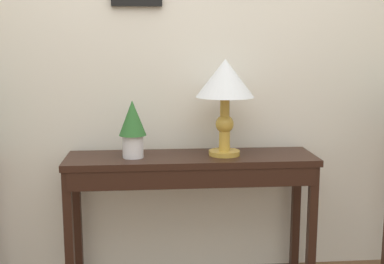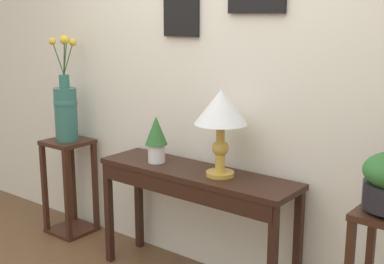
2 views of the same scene
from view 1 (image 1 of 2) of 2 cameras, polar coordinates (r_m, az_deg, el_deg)
name	(u,v)px [view 1 (image 1 of 2)]	position (r m, az deg, el deg)	size (l,w,h in m)	color
back_wall_with_art	(187,35)	(2.88, -0.56, 11.14)	(9.00, 0.13, 2.80)	silver
console_table	(191,176)	(2.68, -0.12, -5.12)	(1.35, 0.36, 0.75)	black
table_lamp	(225,84)	(2.64, 3.84, 5.49)	(0.31, 0.31, 0.52)	gold
potted_plant_on_console	(133,126)	(2.62, -6.87, 0.72)	(0.14, 0.14, 0.31)	silver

